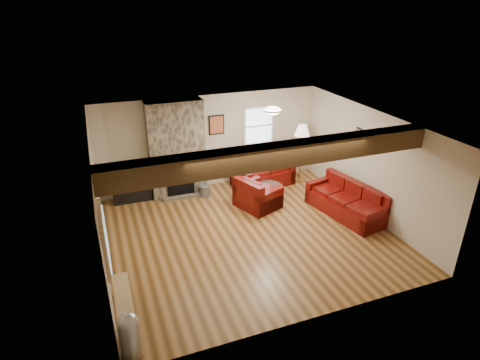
% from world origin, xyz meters
% --- Properties ---
extents(room, '(8.00, 8.00, 8.00)m').
position_xyz_m(room, '(0.00, 0.00, 1.25)').
color(room, brown).
rests_on(room, ground).
extents(floor, '(6.00, 6.00, 0.00)m').
position_xyz_m(floor, '(0.00, 0.00, 0.00)').
color(floor, brown).
rests_on(floor, ground).
extents(oak_beam, '(6.00, 0.36, 0.38)m').
position_xyz_m(oak_beam, '(0.00, -1.25, 2.31)').
color(oak_beam, '#2F1F0E').
rests_on(oak_beam, room).
extents(chimney_breast, '(1.40, 0.67, 2.50)m').
position_xyz_m(chimney_breast, '(-1.00, 2.49, 1.22)').
color(chimney_breast, '#322D27').
rests_on(chimney_breast, floor).
extents(back_window, '(0.90, 0.08, 1.10)m').
position_xyz_m(back_window, '(1.35, 2.71, 1.55)').
color(back_window, silver).
rests_on(back_window, room).
extents(hatch_window, '(0.08, 1.00, 0.90)m').
position_xyz_m(hatch_window, '(-2.96, -1.50, 1.45)').
color(hatch_window, tan).
rests_on(hatch_window, room).
extents(ceiling_dome, '(0.40, 0.40, 0.18)m').
position_xyz_m(ceiling_dome, '(0.90, 0.90, 2.44)').
color(ceiling_dome, white).
rests_on(ceiling_dome, room).
extents(artwork_back, '(0.42, 0.06, 0.52)m').
position_xyz_m(artwork_back, '(0.15, 2.71, 1.70)').
color(artwork_back, black).
rests_on(artwork_back, room).
extents(artwork_right, '(0.06, 0.55, 0.42)m').
position_xyz_m(artwork_right, '(2.96, 0.30, 1.75)').
color(artwork_right, black).
rests_on(artwork_right, room).
extents(sofa_three, '(1.20, 2.11, 0.77)m').
position_xyz_m(sofa_three, '(2.48, -0.01, 0.38)').
color(sofa_three, '#4E0508').
rests_on(sofa_three, floor).
extents(loveseat, '(1.72, 1.17, 0.84)m').
position_xyz_m(loveseat, '(1.30, 2.23, 0.42)').
color(loveseat, '#4E0508').
rests_on(loveseat, floor).
extents(armchair_red, '(1.13, 1.20, 0.78)m').
position_xyz_m(armchair_red, '(0.67, 1.09, 0.39)').
color(armchair_red, '#4E0508').
rests_on(armchair_red, floor).
extents(coffee_table, '(0.84, 0.84, 0.44)m').
position_xyz_m(coffee_table, '(0.98, 1.27, 0.21)').
color(coffee_table, '#4E2D19').
rests_on(coffee_table, floor).
extents(tv_cabinet, '(0.95, 0.38, 0.47)m').
position_xyz_m(tv_cabinet, '(-2.21, 2.53, 0.24)').
color(tv_cabinet, black).
rests_on(tv_cabinet, floor).
extents(television, '(0.77, 0.10, 0.44)m').
position_xyz_m(television, '(-2.21, 2.53, 0.70)').
color(television, black).
rests_on(television, tv_cabinet).
extents(floor_lamp, '(0.42, 0.42, 1.64)m').
position_xyz_m(floor_lamp, '(2.36, 2.08, 1.40)').
color(floor_lamp, tan).
rests_on(floor_lamp, floor).
extents(pine_bench, '(0.26, 1.12, 0.42)m').
position_xyz_m(pine_bench, '(-2.83, -1.59, 0.21)').
color(pine_bench, tan).
rests_on(pine_bench, floor).
extents(pedal_bin, '(0.33, 0.33, 0.77)m').
position_xyz_m(pedal_bin, '(-2.82, -2.47, 0.39)').
color(pedal_bin, '#B4B3B9').
rests_on(pedal_bin, floor).
extents(coal_bucket, '(0.32, 0.32, 0.30)m').
position_xyz_m(coal_bucket, '(-0.40, 2.11, 0.15)').
color(coal_bucket, slate).
rests_on(coal_bucket, floor).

